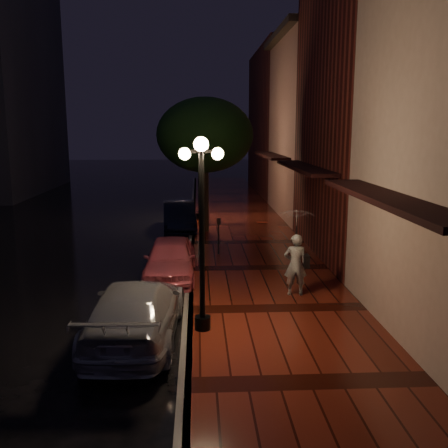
% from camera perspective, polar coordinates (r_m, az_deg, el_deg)
% --- Properties ---
extents(ground, '(120.00, 120.00, 0.00)m').
position_cam_1_polar(ground, '(16.34, -3.87, -5.60)').
color(ground, black).
rests_on(ground, ground).
extents(sidewalk, '(4.50, 60.00, 0.15)m').
position_cam_1_polar(sidewalk, '(16.44, 4.03, -5.23)').
color(sidewalk, '#47150C').
rests_on(sidewalk, ground).
extents(curb, '(0.25, 60.00, 0.15)m').
position_cam_1_polar(curb, '(16.32, -3.87, -5.35)').
color(curb, '#595451').
rests_on(curb, ground).
extents(storefront_mid, '(5.00, 8.00, 11.00)m').
position_cam_1_polar(storefront_mid, '(18.93, 18.29, 12.99)').
color(storefront_mid, '#511914').
rests_on(storefront_mid, ground).
extents(storefront_far, '(5.00, 8.00, 9.00)m').
position_cam_1_polar(storefront_far, '(26.54, 11.86, 10.38)').
color(storefront_far, '#8C5951').
rests_on(storefront_far, ground).
extents(storefront_extra, '(5.00, 12.00, 10.00)m').
position_cam_1_polar(storefront_extra, '(36.30, 7.82, 11.37)').
color(storefront_extra, '#511914').
rests_on(storefront_extra, ground).
extents(streetlamp_near, '(0.96, 0.36, 4.31)m').
position_cam_1_polar(streetlamp_near, '(10.86, -2.56, 0.10)').
color(streetlamp_near, black).
rests_on(streetlamp_near, sidewalk).
extents(streetlamp_far, '(0.96, 0.36, 4.31)m').
position_cam_1_polar(streetlamp_far, '(24.75, -2.85, 6.17)').
color(streetlamp_far, black).
rests_on(streetlamp_far, sidewalk).
extents(street_tree, '(4.16, 4.16, 5.80)m').
position_cam_1_polar(street_tree, '(21.67, -2.16, 9.86)').
color(street_tree, black).
rests_on(street_tree, sidewalk).
extents(pink_car, '(1.56, 3.83, 1.30)m').
position_cam_1_polar(pink_car, '(15.57, -6.15, -3.99)').
color(pink_car, '#E25D6E').
rests_on(pink_car, ground).
extents(navy_car, '(1.69, 4.14, 1.34)m').
position_cam_1_polar(navy_car, '(22.98, -5.15, 0.92)').
color(navy_car, black).
rests_on(navy_car, ground).
extents(silver_car, '(2.09, 4.72, 1.35)m').
position_cam_1_polar(silver_car, '(11.30, -10.05, -9.79)').
color(silver_car, '#94949A').
rests_on(silver_car, ground).
extents(woman_with_umbrella, '(0.98, 1.00, 2.37)m').
position_cam_1_polar(woman_with_umbrella, '(13.52, 8.26, -1.67)').
color(woman_with_umbrella, white).
rests_on(woman_with_umbrella, sidewalk).
extents(parking_meter, '(0.14, 0.12, 1.32)m').
position_cam_1_polar(parking_meter, '(17.92, -0.63, -0.97)').
color(parking_meter, black).
rests_on(parking_meter, sidewalk).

